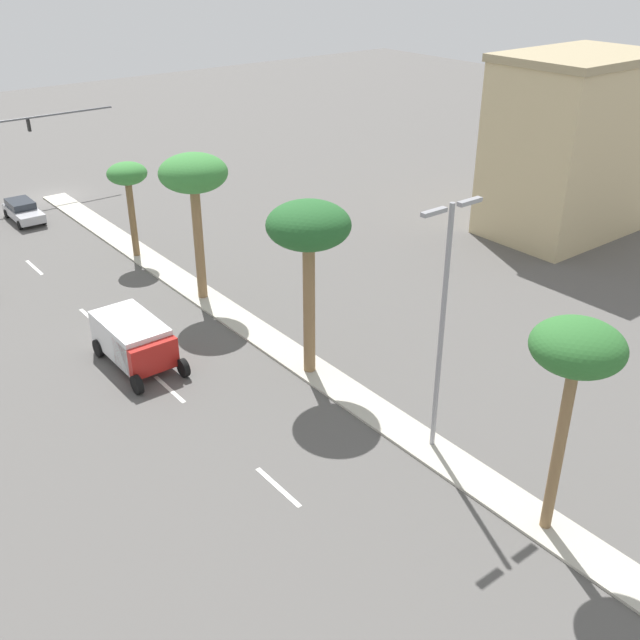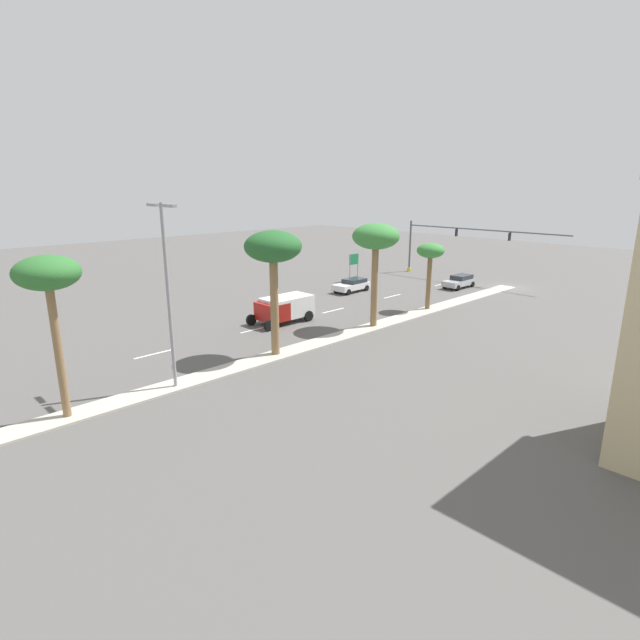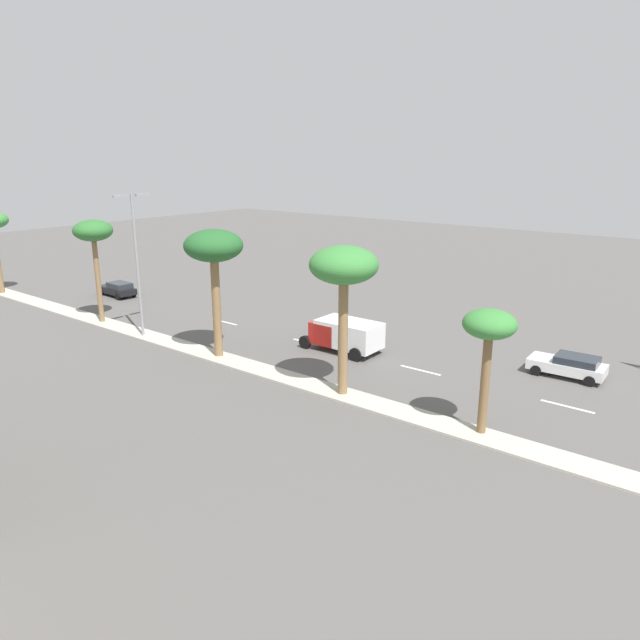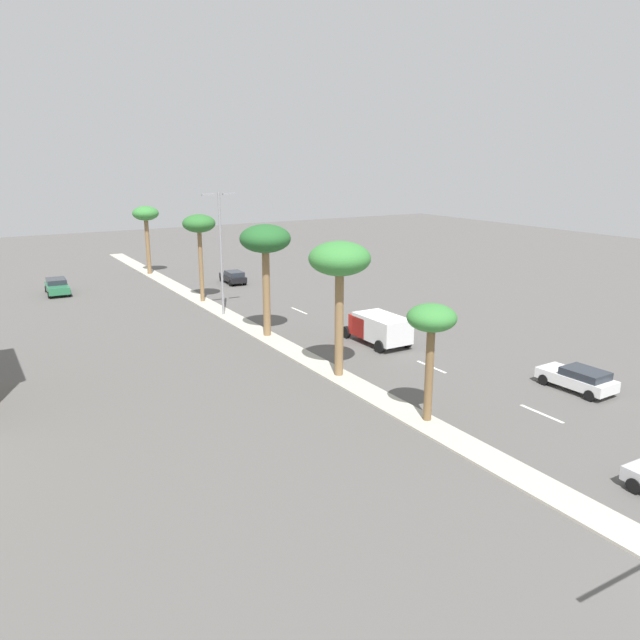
{
  "view_description": "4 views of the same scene",
  "coord_description": "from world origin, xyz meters",
  "px_view_note": "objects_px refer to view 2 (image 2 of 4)",
  "views": [
    {
      "loc": [
        18.63,
        58.39,
        18.69
      ],
      "look_at": [
        -1.21,
        33.09,
        1.96
      ],
      "focal_mm": 41.71,
      "sensor_mm": 36.0,
      "label": 1
    },
    {
      "loc": [
        -25.25,
        54.47,
        11.34
      ],
      "look_at": [
        -2.74,
        32.64,
        2.81
      ],
      "focal_mm": 28.04,
      "sensor_mm": 36.0,
      "label": 2
    },
    {
      "loc": [
        -24.83,
        5.84,
        13.05
      ],
      "look_at": [
        2.31,
        27.14,
        3.29
      ],
      "focal_mm": 33.01,
      "sensor_mm": 36.0,
      "label": 3
    },
    {
      "loc": [
        -19.56,
        -6.89,
        13.19
      ],
      "look_at": [
        -1.57,
        23.29,
        3.96
      ],
      "focal_mm": 34.79,
      "sensor_mm": 36.0,
      "label": 4
    }
  ],
  "objects_px": {
    "box_truck": "(283,308)",
    "traffic_signal_gantry": "(447,241)",
    "palm_tree_near": "(376,240)",
    "palm_tree_outboard": "(273,250)",
    "sedan_white_center": "(352,285)",
    "palm_tree_front": "(430,254)",
    "directional_road_sign": "(354,262)",
    "sedan_silver_rear": "(460,281)",
    "palm_tree_center": "(48,278)",
    "street_lamp_leading": "(167,283)"
  },
  "relations": [
    {
      "from": "traffic_signal_gantry",
      "to": "palm_tree_near",
      "type": "relative_size",
      "value": 2.49
    },
    {
      "from": "box_truck",
      "to": "traffic_signal_gantry",
      "type": "bearing_deg",
      "value": -85.23
    },
    {
      "from": "traffic_signal_gantry",
      "to": "palm_tree_front",
      "type": "height_order",
      "value": "traffic_signal_gantry"
    },
    {
      "from": "palm_tree_outboard",
      "to": "palm_tree_center",
      "type": "xyz_separation_m",
      "value": [
        -0.13,
        13.56,
        -0.08
      ]
    },
    {
      "from": "directional_road_sign",
      "to": "street_lamp_leading",
      "type": "height_order",
      "value": "street_lamp_leading"
    },
    {
      "from": "palm_tree_center",
      "to": "sedan_silver_rear",
      "type": "relative_size",
      "value": 1.84
    },
    {
      "from": "directional_road_sign",
      "to": "palm_tree_near",
      "type": "height_order",
      "value": "palm_tree_near"
    },
    {
      "from": "palm_tree_near",
      "to": "box_truck",
      "type": "height_order",
      "value": "palm_tree_near"
    },
    {
      "from": "palm_tree_center",
      "to": "box_truck",
      "type": "distance_m",
      "value": 21.18
    },
    {
      "from": "street_lamp_leading",
      "to": "sedan_white_center",
      "type": "bearing_deg",
      "value": -67.92
    },
    {
      "from": "traffic_signal_gantry",
      "to": "street_lamp_leading",
      "type": "bearing_deg",
      "value": 101.9
    },
    {
      "from": "directional_road_sign",
      "to": "sedan_white_center",
      "type": "bearing_deg",
      "value": 130.44
    },
    {
      "from": "palm_tree_near",
      "to": "palm_tree_outboard",
      "type": "xyz_separation_m",
      "value": [
        0.1,
        10.27,
        0.04
      ]
    },
    {
      "from": "traffic_signal_gantry",
      "to": "palm_tree_center",
      "type": "height_order",
      "value": "palm_tree_center"
    },
    {
      "from": "directional_road_sign",
      "to": "sedan_silver_rear",
      "type": "relative_size",
      "value": 0.75
    },
    {
      "from": "directional_road_sign",
      "to": "box_truck",
      "type": "height_order",
      "value": "directional_road_sign"
    },
    {
      "from": "sedan_silver_rear",
      "to": "box_truck",
      "type": "bearing_deg",
      "value": 83.9
    },
    {
      "from": "palm_tree_center",
      "to": "sedan_silver_rear",
      "type": "height_order",
      "value": "palm_tree_center"
    },
    {
      "from": "directional_road_sign",
      "to": "palm_tree_outboard",
      "type": "distance_m",
      "value": 28.56
    },
    {
      "from": "street_lamp_leading",
      "to": "box_truck",
      "type": "bearing_deg",
      "value": -64.22
    },
    {
      "from": "traffic_signal_gantry",
      "to": "palm_tree_front",
      "type": "bearing_deg",
      "value": 117.17
    },
    {
      "from": "palm_tree_center",
      "to": "sedan_silver_rear",
      "type": "bearing_deg",
      "value": -85.12
    },
    {
      "from": "box_truck",
      "to": "directional_road_sign",
      "type": "bearing_deg",
      "value": -65.2
    },
    {
      "from": "palm_tree_near",
      "to": "box_truck",
      "type": "distance_m",
      "value": 9.68
    },
    {
      "from": "directional_road_sign",
      "to": "box_truck",
      "type": "relative_size",
      "value": 0.6
    },
    {
      "from": "traffic_signal_gantry",
      "to": "sedan_silver_rear",
      "type": "height_order",
      "value": "traffic_signal_gantry"
    },
    {
      "from": "directional_road_sign",
      "to": "box_truck",
      "type": "distance_m",
      "value": 20.16
    },
    {
      "from": "palm_tree_front",
      "to": "palm_tree_near",
      "type": "height_order",
      "value": "palm_tree_near"
    },
    {
      "from": "sedan_white_center",
      "to": "palm_tree_front",
      "type": "bearing_deg",
      "value": 174.28
    },
    {
      "from": "palm_tree_near",
      "to": "sedan_silver_rear",
      "type": "height_order",
      "value": "palm_tree_near"
    },
    {
      "from": "traffic_signal_gantry",
      "to": "directional_road_sign",
      "type": "bearing_deg",
      "value": 60.66
    },
    {
      "from": "palm_tree_front",
      "to": "palm_tree_center",
      "type": "distance_m",
      "value": 31.99
    },
    {
      "from": "palm_tree_center",
      "to": "box_truck",
      "type": "xyz_separation_m",
      "value": [
        6.27,
        -19.36,
        -5.87
      ]
    },
    {
      "from": "traffic_signal_gantry",
      "to": "palm_tree_front",
      "type": "xyz_separation_m",
      "value": [
        -8.42,
        16.41,
        0.77
      ]
    },
    {
      "from": "sedan_silver_rear",
      "to": "palm_tree_front",
      "type": "bearing_deg",
      "value": 106.76
    },
    {
      "from": "palm_tree_front",
      "to": "palm_tree_outboard",
      "type": "height_order",
      "value": "palm_tree_outboard"
    },
    {
      "from": "palm_tree_front",
      "to": "sedan_silver_rear",
      "type": "relative_size",
      "value": 1.39
    },
    {
      "from": "palm_tree_center",
      "to": "palm_tree_front",
      "type": "bearing_deg",
      "value": -89.52
    },
    {
      "from": "directional_road_sign",
      "to": "palm_tree_near",
      "type": "relative_size",
      "value": 0.4
    },
    {
      "from": "palm_tree_near",
      "to": "sedan_white_center",
      "type": "distance_m",
      "value": 15.49
    },
    {
      "from": "sedan_white_center",
      "to": "box_truck",
      "type": "height_order",
      "value": "box_truck"
    },
    {
      "from": "palm_tree_center",
      "to": "sedan_white_center",
      "type": "bearing_deg",
      "value": -71.95
    },
    {
      "from": "traffic_signal_gantry",
      "to": "box_truck",
      "type": "height_order",
      "value": "traffic_signal_gantry"
    },
    {
      "from": "palm_tree_outboard",
      "to": "sedan_white_center",
      "type": "height_order",
      "value": "palm_tree_outboard"
    },
    {
      "from": "palm_tree_center",
      "to": "sedan_silver_rear",
      "type": "distance_m",
      "value": 43.97
    },
    {
      "from": "palm_tree_front",
      "to": "palm_tree_center",
      "type": "height_order",
      "value": "palm_tree_center"
    },
    {
      "from": "palm_tree_front",
      "to": "box_truck",
      "type": "bearing_deg",
      "value": 64.49
    },
    {
      "from": "directional_road_sign",
      "to": "box_truck",
      "type": "xyz_separation_m",
      "value": [
        -8.44,
        18.27,
        -1.12
      ]
    },
    {
      "from": "directional_road_sign",
      "to": "street_lamp_leading",
      "type": "relative_size",
      "value": 0.32
    },
    {
      "from": "street_lamp_leading",
      "to": "palm_tree_center",
      "type": "bearing_deg",
      "value": 87.29
    }
  ]
}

